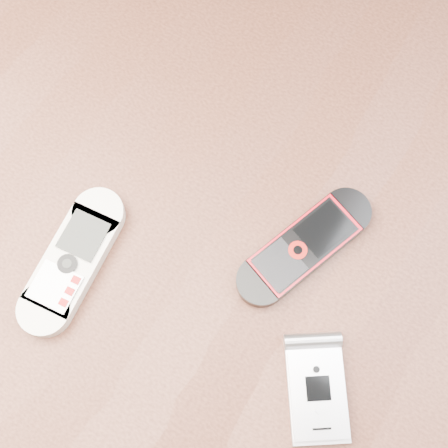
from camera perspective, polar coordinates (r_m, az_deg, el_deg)
ground at (r=1.33m, az=-0.19°, el=-9.87°), size 4.00×4.00×0.00m
table at (r=0.69m, az=-0.35°, el=-2.67°), size 1.20×0.80×0.75m
nokia_white at (r=0.59m, az=-13.69°, el=-3.27°), size 0.07×0.15×0.02m
nokia_black_red at (r=0.58m, az=7.36°, el=-2.03°), size 0.09×0.16×0.02m
motorola_razr at (r=0.56m, az=8.53°, el=-14.95°), size 0.10×0.11×0.01m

